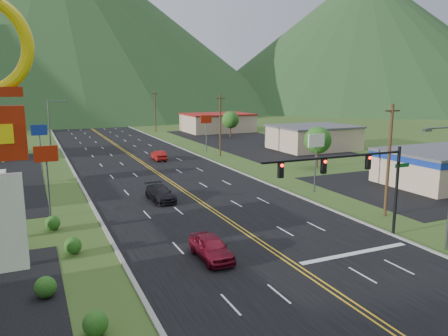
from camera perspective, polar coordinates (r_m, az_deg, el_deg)
name	(u,v)px	position (r m, az deg, el deg)	size (l,w,h in m)	color
traffic_signal	(357,172)	(33.30, 16.95, -0.53)	(13.10, 0.43, 7.00)	black
streetlight_west	(51,123)	(80.89, -21.66, 5.52)	(3.28, 0.25, 9.00)	#59595E
building_east_mid	(313,137)	(81.29, 11.59, 3.95)	(14.40, 11.40, 4.30)	#CAB58C
building_east_far	(217,123)	(109.81, -0.86, 5.96)	(16.40, 12.40, 4.50)	#CAB58C
pole_sign_west_a	(46,161)	(41.10, -22.19, 0.84)	(2.00, 0.18, 6.40)	#59595E
pole_sign_west_b	(39,135)	(62.91, -22.97, 4.00)	(2.00, 0.18, 6.40)	#59595E
pole_sign_east_a	(316,146)	(48.17, 11.93, 2.77)	(2.00, 0.18, 6.40)	#59595E
pole_sign_east_b	(206,123)	(76.24, -2.34, 5.90)	(2.00, 0.18, 6.40)	#59595E
tree_east_a	(318,140)	(63.20, 12.15, 3.58)	(3.84, 3.84, 5.82)	#382314
tree_east_b	(230,120)	(97.94, 0.84, 6.32)	(3.84, 3.84, 5.82)	#382314
utility_pole_a	(389,160)	(40.95, 20.72, 1.01)	(1.60, 0.28, 10.00)	#382314
utility_pole_b	(220,125)	(71.83, -0.48, 5.66)	(1.60, 0.28, 10.00)	#382314
utility_pole_c	(155,111)	(109.56, -8.96, 7.33)	(1.60, 0.28, 10.00)	#382314
utility_pole_d	(123,105)	(148.49, -13.06, 8.07)	(1.60, 0.28, 10.00)	#382314
mountain_n	(55,18)	(233.11, -21.18, 17.77)	(220.00, 220.00, 85.00)	#1E3D1B
mountain_ne	(363,39)	(248.95, 17.65, 15.76)	(180.00, 180.00, 70.00)	#1E3D1B
car_red_near	(211,248)	(29.92, -1.68, -10.37)	(1.89, 4.71, 1.60)	maroon
car_dark_mid	(160,194)	(44.71, -8.31, -3.35)	(2.09, 5.14, 1.49)	black
car_red_far	(159,156)	(68.68, -8.50, 1.61)	(1.57, 4.49, 1.48)	maroon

